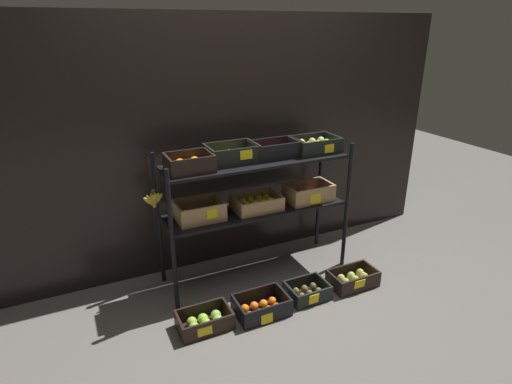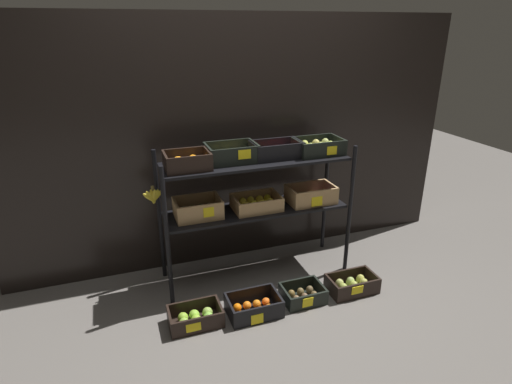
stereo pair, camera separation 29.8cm
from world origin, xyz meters
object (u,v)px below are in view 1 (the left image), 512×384
at_px(crate_ground_apple_green, 205,321).
at_px(crate_ground_tangerine, 261,307).
at_px(crate_ground_pear, 353,279).
at_px(crate_ground_kiwi, 307,292).
at_px(display_rack, 256,181).

relative_size(crate_ground_apple_green, crate_ground_tangerine, 0.97).
xyz_separation_m(crate_ground_tangerine, crate_ground_pear, (0.79, 0.00, 0.01)).
distance_m(crate_ground_tangerine, crate_ground_pear, 0.79).
bearing_deg(crate_ground_kiwi, display_rack, 112.13).
distance_m(display_rack, crate_ground_kiwi, 0.91).
bearing_deg(crate_ground_tangerine, crate_ground_kiwi, 3.26).
xyz_separation_m(display_rack, crate_ground_pear, (0.60, -0.50, -0.74)).
height_order(crate_ground_tangerine, crate_ground_kiwi, crate_ground_tangerine).
distance_m(crate_ground_apple_green, crate_ground_tangerine, 0.41).
bearing_deg(crate_ground_pear, crate_ground_kiwi, 177.13).
relative_size(crate_ground_apple_green, crate_ground_kiwi, 1.19).
height_order(crate_ground_apple_green, crate_ground_kiwi, crate_ground_apple_green).
height_order(crate_ground_apple_green, crate_ground_pear, crate_ground_pear).
height_order(display_rack, crate_ground_kiwi, display_rack).
bearing_deg(crate_ground_pear, crate_ground_tangerine, -179.84).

